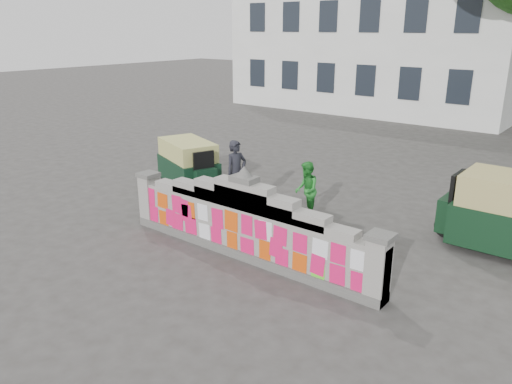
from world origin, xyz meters
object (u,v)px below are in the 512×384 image
Objects in this scene: cyclist_rider at (237,182)px; rickshaw_left at (189,163)px; cyclist_bike at (237,194)px; pedestrian at (306,190)px.

cyclist_rider reaches higher than rickshaw_left.
cyclist_rider is at bearing 0.00° from cyclist_bike.
rickshaw_left is (-2.63, 0.85, 0.23)m from cyclist_bike.
cyclist_bike is 1.12× the size of cyclist_rider.
cyclist_rider is 1.83m from pedestrian.
pedestrian is (1.62, 0.83, -0.11)m from cyclist_rider.
cyclist_bike is 0.72× the size of rickshaw_left.
pedestrian reaches higher than cyclist_bike.
rickshaw_left is (-2.63, 0.85, -0.11)m from cyclist_rider.
cyclist_bike is 2.77m from rickshaw_left.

